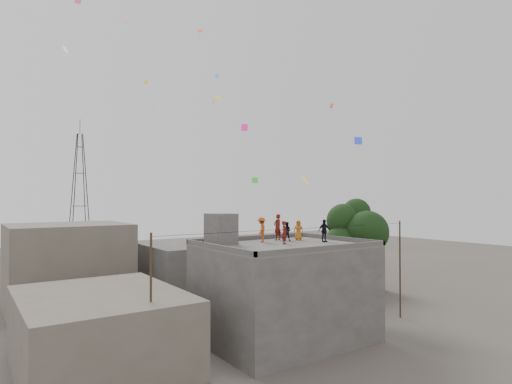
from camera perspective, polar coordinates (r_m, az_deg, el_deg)
ground at (r=29.15m, az=3.77°, el=-19.03°), size 140.00×140.00×0.00m
main_building at (r=28.35m, az=3.77°, el=-13.16°), size 10.00×8.00×6.10m
parapet at (r=27.85m, az=3.76°, el=-6.71°), size 10.00×8.00×0.30m
stair_head_box at (r=28.15m, az=-4.70°, el=-4.91°), size 1.60×1.80×2.00m
neighbor_west at (r=25.54m, az=-20.07°, el=-16.91°), size 8.00×10.00×4.00m
neighbor_north at (r=41.10m, az=-6.34°, el=-10.11°), size 12.00×9.00×5.00m
neighbor_northwest at (r=38.83m, az=-23.83°, el=-9.08°), size 9.00×8.00×7.00m
neighbor_east at (r=45.02m, az=9.97°, el=-9.69°), size 7.00×8.00×4.40m
tree at (r=33.32m, az=13.17°, el=-6.00°), size 4.90×4.60×9.10m
utility_line at (r=27.56m, az=6.24°, el=-11.86°), size 20.12×0.62×7.40m
transmission_tower at (r=63.15m, az=-22.48°, el=-0.86°), size 2.97×2.97×20.01m
person_red_adult at (r=30.78m, az=2.89°, el=-4.70°), size 0.77×0.59×1.87m
person_orange_child at (r=30.89m, az=5.68°, el=-5.09°), size 0.81×0.82×1.43m
person_dark_child at (r=30.45m, az=4.10°, el=-5.24°), size 0.80×0.82×1.33m
person_dark_adult at (r=29.70m, az=9.06°, el=-5.12°), size 0.95×0.47×1.56m
person_orange_adult at (r=29.25m, az=0.74°, el=-5.05°), size 1.23×1.23×1.71m
person_red_child at (r=28.14m, az=3.81°, el=-5.41°), size 0.66×0.62×1.51m
kites at (r=33.82m, az=-3.08°, el=10.86°), size 22.70×14.57×11.63m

